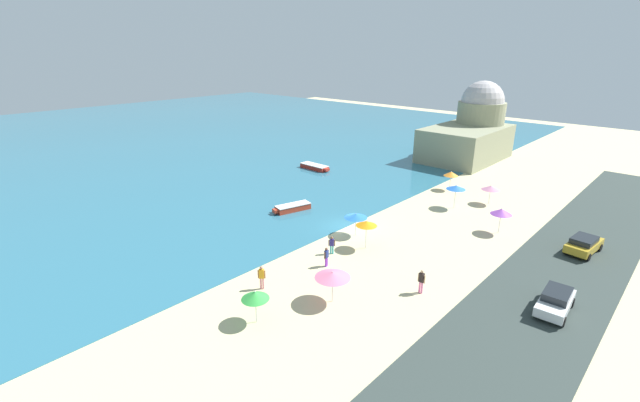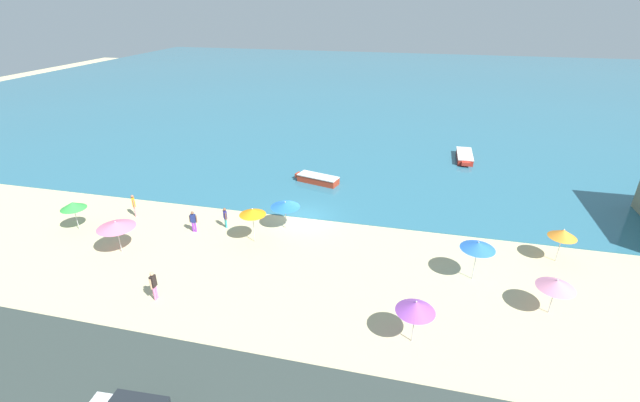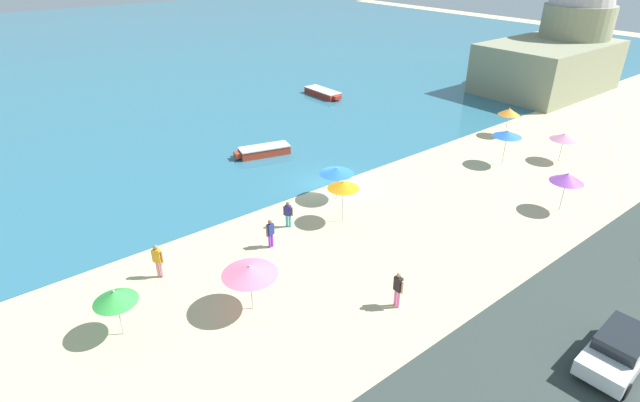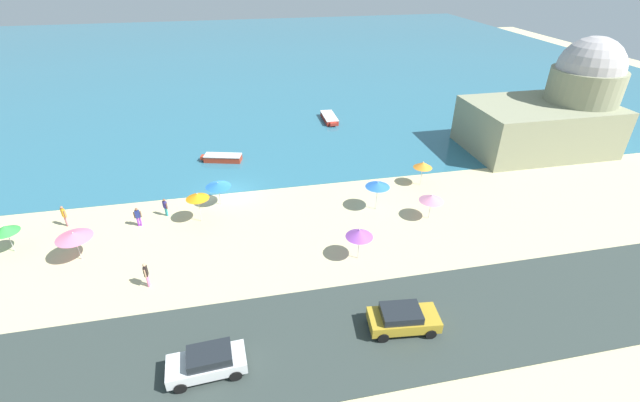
{
  "view_description": "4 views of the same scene",
  "coord_description": "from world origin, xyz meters",
  "px_view_note": "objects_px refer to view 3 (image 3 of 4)",
  "views": [
    {
      "loc": [
        -29.7,
        -24.07,
        16.51
      ],
      "look_at": [
        -0.68,
        2.88,
        2.15
      ],
      "focal_mm": 24.0,
      "sensor_mm": 36.0,
      "label": 1
    },
    {
      "loc": [
        7.98,
        -28.11,
        15.46
      ],
      "look_at": [
        1.16,
        0.54,
        1.35
      ],
      "focal_mm": 24.0,
      "sensor_mm": 36.0,
      "label": 2
    },
    {
      "loc": [
        -19.11,
        -22.84,
        14.53
      ],
      "look_at": [
        -4.23,
        -4.32,
        1.98
      ],
      "focal_mm": 28.0,
      "sensor_mm": 36.0,
      "label": 3
    },
    {
      "loc": [
        1.12,
        -34.44,
        19.04
      ],
      "look_at": [
        7.01,
        -5.98,
        1.82
      ],
      "focal_mm": 24.0,
      "sensor_mm": 36.0,
      "label": 4
    }
  ],
  "objects_px": {
    "beach_umbrella_2": "(507,134)",
    "beach_umbrella_7": "(250,270)",
    "beach_umbrella_4": "(115,297)",
    "bather_0": "(398,288)",
    "beach_umbrella_1": "(567,178)",
    "beach_umbrella_5": "(564,137)",
    "bather_1": "(288,213)",
    "harbor_fortress": "(562,48)",
    "skiff_nearshore": "(264,151)",
    "parked_car_0": "(619,349)",
    "beach_umbrella_0": "(343,185)",
    "skiff_offshore": "(323,93)",
    "beach_umbrella_3": "(337,171)",
    "beach_umbrella_6": "(509,112)",
    "bather_2": "(270,232)",
    "bather_3": "(158,259)"
  },
  "relations": [
    {
      "from": "beach_umbrella_0",
      "to": "bather_2",
      "type": "bearing_deg",
      "value": 176.38
    },
    {
      "from": "beach_umbrella_4",
      "to": "bather_0",
      "type": "distance_m",
      "value": 11.72
    },
    {
      "from": "beach_umbrella_4",
      "to": "skiff_nearshore",
      "type": "xyz_separation_m",
      "value": [
        15.02,
        12.45,
        -1.55
      ]
    },
    {
      "from": "beach_umbrella_3",
      "to": "harbor_fortress",
      "type": "height_order",
      "value": "harbor_fortress"
    },
    {
      "from": "bather_3",
      "to": "skiff_offshore",
      "type": "xyz_separation_m",
      "value": [
        25.72,
        19.2,
        -0.64
      ]
    },
    {
      "from": "beach_umbrella_0",
      "to": "beach_umbrella_1",
      "type": "bearing_deg",
      "value": -32.93
    },
    {
      "from": "bather_2",
      "to": "beach_umbrella_5",
      "type": "bearing_deg",
      "value": -8.95
    },
    {
      "from": "bather_0",
      "to": "skiff_offshore",
      "type": "bearing_deg",
      "value": 56.55
    },
    {
      "from": "beach_umbrella_6",
      "to": "beach_umbrella_2",
      "type": "bearing_deg",
      "value": -148.86
    },
    {
      "from": "bather_0",
      "to": "bather_1",
      "type": "height_order",
      "value": "bather_0"
    },
    {
      "from": "beach_umbrella_2",
      "to": "beach_umbrella_3",
      "type": "relative_size",
      "value": 1.21
    },
    {
      "from": "beach_umbrella_4",
      "to": "parked_car_0",
      "type": "xyz_separation_m",
      "value": [
        14.08,
        -13.5,
        -1.11
      ]
    },
    {
      "from": "beach_umbrella_6",
      "to": "bather_1",
      "type": "bearing_deg",
      "value": -178.02
    },
    {
      "from": "harbor_fortress",
      "to": "parked_car_0",
      "type": "bearing_deg",
      "value": -148.39
    },
    {
      "from": "beach_umbrella_4",
      "to": "skiff_offshore",
      "type": "distance_m",
      "value": 36.06
    },
    {
      "from": "beach_umbrella_0",
      "to": "skiff_offshore",
      "type": "relative_size",
      "value": 0.55
    },
    {
      "from": "beach_umbrella_5",
      "to": "skiff_offshore",
      "type": "bearing_deg",
      "value": 96.89
    },
    {
      "from": "beach_umbrella_1",
      "to": "beach_umbrella_6",
      "type": "distance_m",
      "value": 12.87
    },
    {
      "from": "beach_umbrella_2",
      "to": "bather_2",
      "type": "height_order",
      "value": "beach_umbrella_2"
    },
    {
      "from": "skiff_offshore",
      "to": "harbor_fortress",
      "type": "xyz_separation_m",
      "value": [
        22.14,
        -12.99,
        3.8
      ]
    },
    {
      "from": "beach_umbrella_2",
      "to": "parked_car_0",
      "type": "bearing_deg",
      "value": -134.49
    },
    {
      "from": "beach_umbrella_0",
      "to": "harbor_fortress",
      "type": "distance_m",
      "value": 38.28
    },
    {
      "from": "bather_2",
      "to": "skiff_nearshore",
      "type": "bearing_deg",
      "value": 58.69
    },
    {
      "from": "beach_umbrella_0",
      "to": "beach_umbrella_4",
      "type": "height_order",
      "value": "beach_umbrella_0"
    },
    {
      "from": "skiff_nearshore",
      "to": "skiff_offshore",
      "type": "xyz_separation_m",
      "value": [
        13.5,
        9.56,
        -0.02
      ]
    },
    {
      "from": "beach_umbrella_1",
      "to": "beach_umbrella_5",
      "type": "distance_m",
      "value": 8.1
    },
    {
      "from": "parked_car_0",
      "to": "beach_umbrella_6",
      "type": "bearing_deg",
      "value": 41.98
    },
    {
      "from": "skiff_nearshore",
      "to": "beach_umbrella_4",
      "type": "bearing_deg",
      "value": -140.34
    },
    {
      "from": "bather_1",
      "to": "bather_3",
      "type": "distance_m",
      "value": 7.6
    },
    {
      "from": "beach_umbrella_2",
      "to": "beach_umbrella_7",
      "type": "xyz_separation_m",
      "value": [
        -22.61,
        -2.29,
        -0.27
      ]
    },
    {
      "from": "bather_1",
      "to": "beach_umbrella_0",
      "type": "bearing_deg",
      "value": -27.25
    },
    {
      "from": "beach_umbrella_2",
      "to": "beach_umbrella_4",
      "type": "distance_m",
      "value": 27.65
    },
    {
      "from": "beach_umbrella_3",
      "to": "parked_car_0",
      "type": "distance_m",
      "value": 17.27
    },
    {
      "from": "beach_umbrella_4",
      "to": "beach_umbrella_5",
      "type": "bearing_deg",
      "value": -3.57
    },
    {
      "from": "beach_umbrella_3",
      "to": "bather_3",
      "type": "height_order",
      "value": "beach_umbrella_3"
    },
    {
      "from": "beach_umbrella_7",
      "to": "bather_2",
      "type": "distance_m",
      "value": 5.12
    },
    {
      "from": "parked_car_0",
      "to": "skiff_offshore",
      "type": "xyz_separation_m",
      "value": [
        14.45,
        35.52,
        -0.46
      ]
    },
    {
      "from": "beach_umbrella_6",
      "to": "bather_2",
      "type": "bearing_deg",
      "value": -175.52
    },
    {
      "from": "beach_umbrella_4",
      "to": "skiff_nearshore",
      "type": "bearing_deg",
      "value": 39.66
    },
    {
      "from": "bather_1",
      "to": "skiff_offshore",
      "type": "xyz_separation_m",
      "value": [
        18.12,
        19.21,
        -0.5
      ]
    },
    {
      "from": "beach_umbrella_6",
      "to": "bather_3",
      "type": "relative_size",
      "value": 1.31
    },
    {
      "from": "beach_umbrella_0",
      "to": "beach_umbrella_4",
      "type": "xyz_separation_m",
      "value": [
        -13.21,
        -1.35,
        -0.37
      ]
    },
    {
      "from": "bather_0",
      "to": "harbor_fortress",
      "type": "xyz_separation_m",
      "value": [
        40.56,
        14.88,
        3.15
      ]
    },
    {
      "from": "beach_umbrella_7",
      "to": "bather_1",
      "type": "distance_m",
      "value": 7.28
    },
    {
      "from": "beach_umbrella_4",
      "to": "harbor_fortress",
      "type": "relative_size",
      "value": 0.15
    },
    {
      "from": "beach_umbrella_0",
      "to": "skiff_nearshore",
      "type": "xyz_separation_m",
      "value": [
        1.81,
        11.1,
        -1.92
      ]
    },
    {
      "from": "harbor_fortress",
      "to": "beach_umbrella_1",
      "type": "bearing_deg",
      "value": -150.6
    },
    {
      "from": "beach_umbrella_4",
      "to": "bather_0",
      "type": "height_order",
      "value": "beach_umbrella_4"
    },
    {
      "from": "beach_umbrella_2",
      "to": "beach_umbrella_3",
      "type": "xyz_separation_m",
      "value": [
        -12.89,
        3.41,
        -0.41
      ]
    },
    {
      "from": "bather_2",
      "to": "beach_umbrella_7",
      "type": "bearing_deg",
      "value": -133.19
    }
  ]
}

